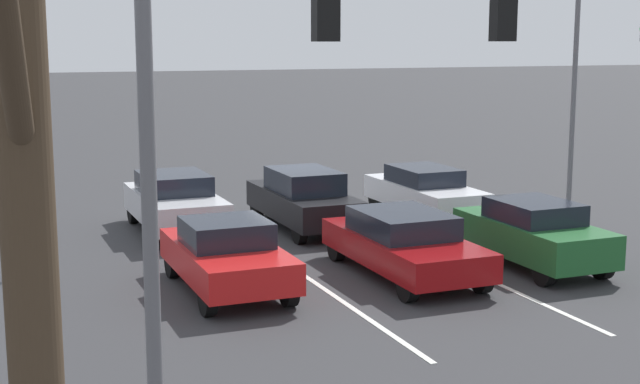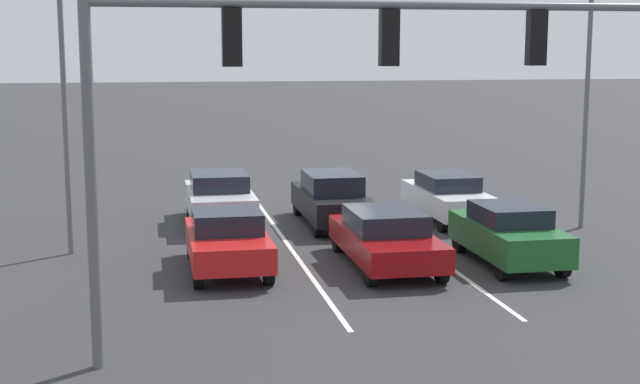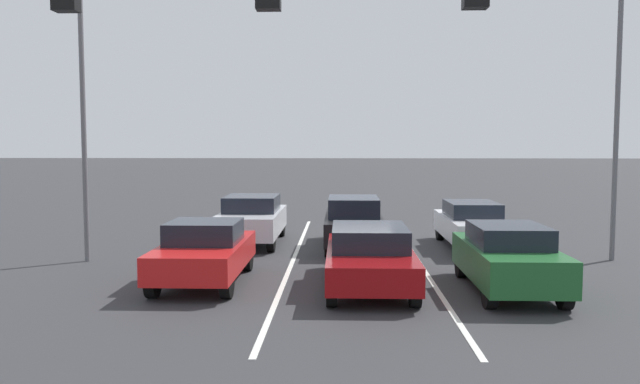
% 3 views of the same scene
% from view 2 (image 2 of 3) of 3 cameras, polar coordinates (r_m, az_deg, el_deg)
% --- Properties ---
extents(ground_plane, '(240.00, 240.00, 0.00)m').
position_cam_2_polar(ground_plane, '(27.73, 0.54, -1.88)').
color(ground_plane, '#333335').
extents(lane_stripe_left_divider, '(0.12, 16.88, 0.01)m').
position_cam_2_polar(lane_stripe_left_divider, '(25.82, 5.45, -2.74)').
color(lane_stripe_left_divider, silver).
rests_on(lane_stripe_left_divider, ground_plane).
extents(lane_stripe_center_divider, '(0.12, 16.88, 0.01)m').
position_cam_2_polar(lane_stripe_center_divider, '(25.08, -2.30, -3.06)').
color(lane_stripe_center_divider, silver).
rests_on(lane_stripe_center_divider, ground_plane).
extents(car_maroon_midlane_front, '(1.93, 4.66, 1.39)m').
position_cam_2_polar(car_maroon_midlane_front, '(21.99, 4.24, -2.90)').
color(car_maroon_midlane_front, maroon).
rests_on(car_maroon_midlane_front, ground_plane).
extents(car_darkgreen_leftlane_front, '(1.74, 4.06, 1.50)m').
position_cam_2_polar(car_darkgreen_leftlane_front, '(22.61, 11.98, -2.62)').
color(car_darkgreen_leftlane_front, '#1E5928').
rests_on(car_darkgreen_leftlane_front, ground_plane).
extents(car_red_rightlane_front, '(1.85, 4.12, 1.47)m').
position_cam_2_polar(car_red_rightlane_front, '(21.57, -5.94, -3.09)').
color(car_red_rightlane_front, red).
rests_on(car_red_rightlane_front, ground_plane).
extents(car_silver_rightlane_second, '(1.90, 4.45, 1.57)m').
position_cam_2_polar(car_silver_rightlane_second, '(27.33, -6.45, -0.35)').
color(car_silver_rightlane_second, silver).
rests_on(car_silver_rightlane_second, ground_plane).
extents(car_white_leftlane_second, '(1.72, 4.52, 1.46)m').
position_cam_2_polar(car_white_leftlane_second, '(28.06, 8.18, -0.26)').
color(car_white_leftlane_second, silver).
rests_on(car_white_leftlane_second, ground_plane).
extents(car_black_midlane_second, '(1.76, 4.57, 1.61)m').
position_cam_2_polar(car_black_midlane_second, '(27.03, 0.74, -0.40)').
color(car_black_midlane_second, black).
rests_on(car_black_midlane_second, ground_plane).
extents(traffic_signal_gantry, '(12.36, 0.37, 6.52)m').
position_cam_2_polar(traffic_signal_gantry, '(15.21, 2.08, 7.87)').
color(traffic_signal_gantry, slate).
rests_on(traffic_signal_gantry, ground_plane).
extents(street_lamp_right_shoulder, '(1.96, 0.24, 8.56)m').
position_cam_2_polar(street_lamp_right_shoulder, '(23.66, -15.66, 7.84)').
color(street_lamp_right_shoulder, slate).
rests_on(street_lamp_right_shoulder, ground_plane).
extents(street_lamp_left_shoulder, '(1.73, 0.24, 8.01)m').
position_cam_2_polar(street_lamp_left_shoulder, '(27.27, 16.44, 7.28)').
color(street_lamp_left_shoulder, slate).
rests_on(street_lamp_left_shoulder, ground_plane).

